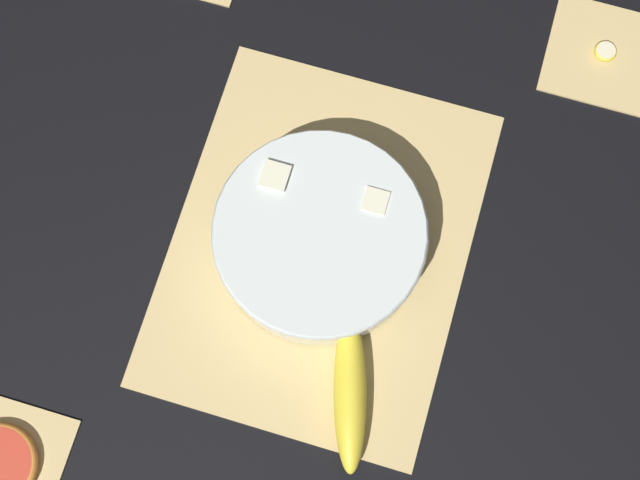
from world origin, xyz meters
TOP-DOWN VIEW (x-y plane):
  - ground_plane at (0.00, 0.00)m, footprint 6.00×6.00m
  - bamboo_mat_center at (0.00, 0.00)m, footprint 0.46×0.35m
  - coaster_mat_near_right at (0.35, -0.28)m, footprint 0.14×0.14m
  - fruit_salad_bowl at (0.00, 0.00)m, footprint 0.25×0.25m
  - whole_banana at (-0.16, -0.08)m, footprint 0.18×0.09m
  - banana_coin_single at (0.35, -0.28)m, footprint 0.03×0.03m

SIDE VIEW (x-z plane):
  - ground_plane at x=0.00m, z-range 0.00..0.00m
  - coaster_mat_near_right at x=0.35m, z-range 0.00..0.01m
  - bamboo_mat_center at x=0.00m, z-range 0.00..0.01m
  - banana_coin_single at x=0.35m, z-range 0.01..0.01m
  - whole_banana at x=-0.16m, z-range 0.01..0.04m
  - fruit_salad_bowl at x=0.00m, z-range 0.01..0.08m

